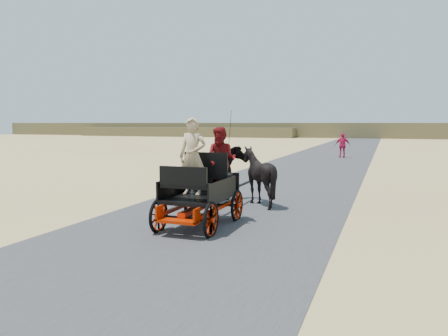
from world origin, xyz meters
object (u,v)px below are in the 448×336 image
(carriage, at_px, (200,210))
(pedestrian, at_px, (343,145))
(horse_left, at_px, (223,175))
(horse_right, at_px, (258,176))

(carriage, relative_size, pedestrian, 1.39)
(horse_left, relative_size, pedestrian, 1.16)
(horse_left, height_order, horse_right, horse_right)
(carriage, xyz_separation_m, horse_right, (0.55, 3.00, 0.49))
(horse_left, height_order, pedestrian, pedestrian)
(carriage, bearing_deg, horse_left, 100.39)
(horse_left, xyz_separation_m, pedestrian, (1.73, 18.73, 0.02))
(horse_left, xyz_separation_m, horse_right, (1.10, 0.00, 0.00))
(horse_right, height_order, pedestrian, pedestrian)
(horse_left, bearing_deg, carriage, 100.39)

